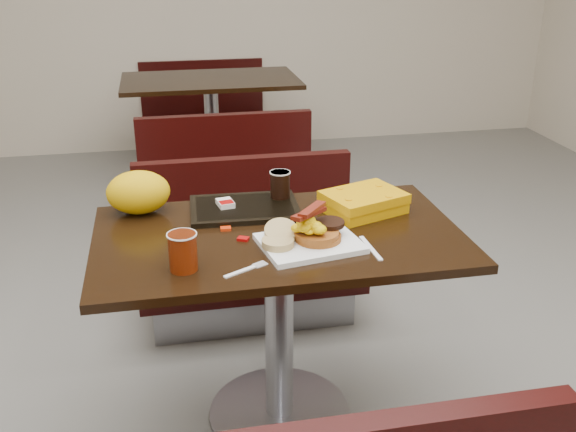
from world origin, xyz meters
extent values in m
cube|color=slate|center=(0.00, 0.00, 0.00)|extent=(6.00, 7.00, 0.01)
cube|color=white|center=(0.08, -0.11, 0.76)|extent=(0.34, 0.28, 0.02)
cylinder|color=brown|center=(0.11, -0.11, 0.78)|extent=(0.18, 0.18, 0.03)
cylinder|color=black|center=(0.15, -0.07, 0.81)|extent=(0.12, 0.12, 0.01)
ellipsoid|color=#E0C304|center=(0.07, -0.11, 0.83)|extent=(0.12, 0.11, 0.06)
cylinder|color=tan|center=(-0.03, -0.13, 0.78)|extent=(0.13, 0.13, 0.02)
cylinder|color=tan|center=(-0.01, -0.08, 0.79)|extent=(0.12, 0.12, 0.06)
cylinder|color=#8F2505|center=(-0.32, -0.20, 0.81)|extent=(0.10, 0.10, 0.11)
cube|color=white|center=(0.26, -0.17, 0.75)|extent=(0.02, 0.17, 0.00)
cube|color=red|center=(-0.17, 0.06, 0.75)|extent=(0.04, 0.03, 0.01)
cube|color=#8C0504|center=(-0.12, -0.03, 0.75)|extent=(0.04, 0.04, 0.01)
cube|color=black|center=(-0.08, 0.22, 0.76)|extent=(0.39, 0.29, 0.02)
cube|color=silver|center=(-0.15, 0.23, 0.78)|extent=(0.06, 0.08, 0.02)
cylinder|color=black|center=(0.06, 0.28, 0.82)|extent=(0.09, 0.09, 0.10)
cube|color=#CA8703|center=(0.33, 0.13, 0.79)|extent=(0.32, 0.28, 0.07)
ellipsoid|color=#DDBE07|center=(-0.45, 0.27, 0.83)|extent=(0.27, 0.23, 0.15)
camera|label=1|loc=(-0.35, -1.93, 1.65)|focal=41.03mm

